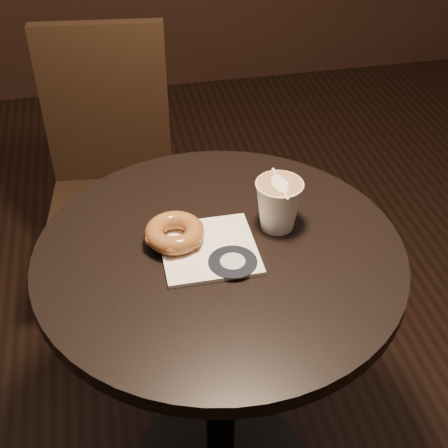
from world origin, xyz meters
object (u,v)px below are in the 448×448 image
object	(u,v)px
latte_cup	(278,205)
cafe_table	(220,322)
doughnut	(175,233)
chair	(110,167)
pastry_bag	(209,249)

from	to	relation	value
latte_cup	cafe_table	bearing A→B (deg)	-159.73
cafe_table	doughnut	xyz separation A→B (m)	(-0.08, 0.03, 0.23)
chair	doughnut	bearing A→B (deg)	-74.17
cafe_table	pastry_bag	xyz separation A→B (m)	(-0.02, 0.00, 0.20)
cafe_table	doughnut	distance (m)	0.24
cafe_table	doughnut	bearing A→B (deg)	156.35
chair	pastry_bag	distance (m)	0.76
pastry_bag	chair	bearing A→B (deg)	103.22
latte_cup	pastry_bag	bearing A→B (deg)	-162.89
cafe_table	doughnut	size ratio (longest dim) A/B	6.65
pastry_bag	latte_cup	size ratio (longest dim) A/B	1.72
cafe_table	chair	bearing A→B (deg)	104.73
cafe_table	chair	distance (m)	0.73
latte_cup	doughnut	bearing A→B (deg)	-176.77
chair	doughnut	distance (m)	0.73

